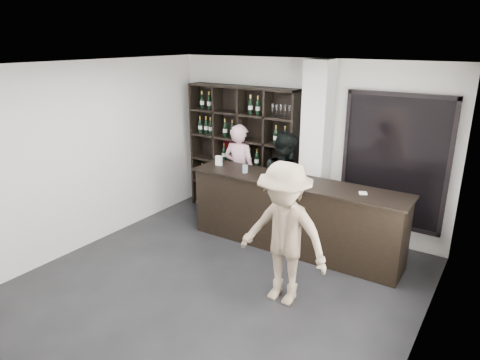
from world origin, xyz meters
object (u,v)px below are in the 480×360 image
Objects in this scene: taster_black at (284,183)px; wine_shelf at (242,152)px; tasting_counter at (294,215)px; taster_pink at (240,171)px; customer at (284,234)px.

wine_shelf is at bearing 7.52° from taster_black.
taster_black is (-0.45, 0.51, 0.30)m from tasting_counter.
customer is at bearing 133.66° from taster_pink.
customer is (2.03, -2.17, -0.28)m from wine_shelf.
wine_shelf is 1.31× the size of customer.
taster_pink is 1.01m from taster_black.
taster_pink is at bearing 15.69° from taster_black.
customer is at bearing 141.53° from taster_black.
tasting_counter is 1.62m from taster_pink.
customer reaches higher than tasting_counter.
taster_black is at bearing 170.82° from taster_pink.
customer reaches higher than taster_black.
taster_black is at bearing -16.38° from wine_shelf.
taster_black is (1.00, -0.14, 0.00)m from taster_pink.
taster_black reaches higher than tasting_counter.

